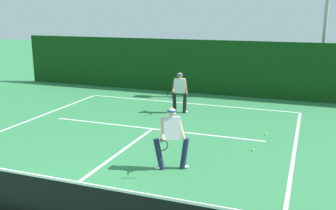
{
  "coord_description": "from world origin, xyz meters",
  "views": [
    {
      "loc": [
        5.06,
        -5.63,
        4.04
      ],
      "look_at": [
        0.71,
        6.09,
        1.0
      ],
      "focal_mm": 41.37,
      "sensor_mm": 36.0,
      "label": 1
    }
  ],
  "objects": [
    {
      "name": "tennis_ball",
      "position": [
        3.66,
        5.41,
        0.03
      ],
      "size": [
        0.07,
        0.07,
        0.07
      ],
      "primitive_type": "sphere",
      "color": "#D1E033",
      "rests_on": "ground_plane"
    },
    {
      "name": "court_line_service",
      "position": [
        0.0,
        6.41,
        0.0
      ],
      "size": [
        7.84,
        0.1,
        0.01
      ],
      "primitive_type": "cube",
      "color": "white",
      "rests_on": "ground_plane"
    },
    {
      "name": "court_line_centre",
      "position": [
        0.0,
        3.2,
        0.0
      ],
      "size": [
        0.1,
        6.4,
        0.01
      ],
      "primitive_type": "cube",
      "color": "white",
      "rests_on": "ground_plane"
    },
    {
      "name": "player_far",
      "position": [
        0.18,
        8.85,
        0.91
      ],
      "size": [
        0.69,
        0.91,
        1.65
      ],
      "rotation": [
        0.0,
        0.0,
        3.35
      ],
      "color": "black",
      "rests_on": "ground_plane"
    },
    {
      "name": "tennis_net",
      "position": [
        0.0,
        0.0,
        0.5
      ],
      "size": [
        10.55,
        0.09,
        1.1
      ],
      "color": "#1E4723",
      "rests_on": "ground_plane"
    },
    {
      "name": "back_fence_windscreen",
      "position": [
        0.0,
        12.83,
        1.34
      ],
      "size": [
        20.39,
        0.12,
        2.68
      ],
      "primitive_type": "cube",
      "color": "#103B12",
      "rests_on": "ground_plane"
    },
    {
      "name": "court_line_baseline_far",
      "position": [
        0.0,
        10.55,
        0.0
      ],
      "size": [
        9.62,
        0.1,
        0.01
      ],
      "primitive_type": "cube",
      "color": "white",
      "rests_on": "ground_plane"
    },
    {
      "name": "tennis_ball_extra",
      "position": [
        3.82,
        7.1,
        0.03
      ],
      "size": [
        0.07,
        0.07,
        0.07
      ],
      "primitive_type": "sphere",
      "color": "#D1E033",
      "rests_on": "ground_plane"
    },
    {
      "name": "player_near",
      "position": [
        1.84,
        3.3,
        0.91
      ],
      "size": [
        0.91,
        0.99,
        1.66
      ],
      "rotation": [
        0.0,
        0.0,
        3.58
      ],
      "color": "#1E234C",
      "rests_on": "ground_plane"
    }
  ]
}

